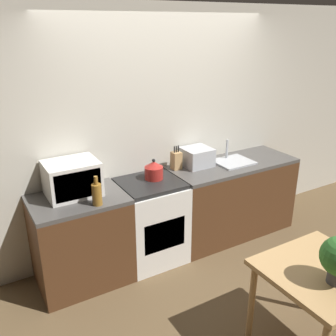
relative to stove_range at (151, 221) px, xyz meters
The scene contains 12 objects.
ground_plane 1.04m from the stove_range, 69.71° to the right, with size 16.00×16.00×0.00m, color brown.
wall_back 0.97m from the stove_range, 46.27° to the left, with size 10.00×0.06×2.60m.
counter_left_run 0.75m from the stove_range, behind, with size 0.87×0.62×0.90m.
counter_right_run 1.08m from the stove_range, ahead, with size 1.53×0.62×0.90m.
stove_range is the anchor object (origin of this frame).
kettle 0.55m from the stove_range, 32.96° to the left, with size 0.19×0.19×0.22m.
microwave 0.98m from the stove_range, behind, with size 0.48×0.39×0.32m.
bottle 0.87m from the stove_range, 160.93° to the right, with size 0.09×0.09×0.27m.
knife_block 0.71m from the stove_range, 21.89° to the left, with size 0.10×0.10×0.26m.
toaster_oven 0.88m from the stove_range, 11.65° to the left, with size 0.31×0.30×0.20m.
sink_basin 1.18m from the stove_range, ahead, with size 0.42×0.36×0.24m.
dining_table 1.81m from the stove_range, 74.34° to the right, with size 0.81×0.77×0.76m.
Camera 1 is at (-1.92, -2.21, 2.41)m, focal length 40.00 mm.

